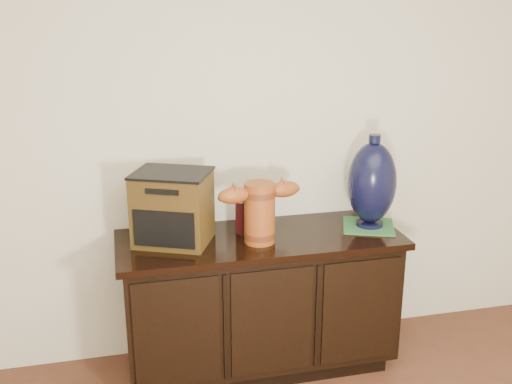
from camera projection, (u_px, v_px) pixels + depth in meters
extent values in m
plane|color=beige|center=(248.00, 122.00, 3.16)|extent=(4.50, 0.00, 4.50)
cube|color=black|center=(260.00, 357.00, 3.29)|extent=(1.29, 0.45, 0.08)
cube|color=black|center=(260.00, 298.00, 3.18)|extent=(1.40, 0.50, 0.64)
cube|color=black|center=(260.00, 239.00, 3.08)|extent=(1.46, 0.56, 0.03)
cube|color=black|center=(177.00, 334.00, 2.84)|extent=(0.41, 0.01, 0.56)
cube|color=black|center=(272.00, 322.00, 2.94)|extent=(0.41, 0.01, 0.56)
cube|color=black|center=(361.00, 311.00, 3.04)|extent=(0.41, 0.01, 0.56)
cylinder|color=#9F4D1C|center=(260.00, 213.00, 2.95)|extent=(0.18, 0.18, 0.31)
cylinder|color=#39150A|center=(260.00, 234.00, 2.99)|extent=(0.18, 0.18, 0.03)
cylinder|color=#39150A|center=(260.00, 193.00, 2.92)|extent=(0.18, 0.18, 0.03)
ellipsoid|color=#9F4D1C|center=(234.00, 195.00, 2.87)|extent=(0.17, 0.10, 0.08)
ellipsoid|color=#9F4D1C|center=(284.00, 189.00, 2.97)|extent=(0.17, 0.10, 0.08)
cube|color=#422E10|center=(173.00, 209.00, 2.95)|extent=(0.44, 0.40, 0.35)
cube|color=black|center=(164.00, 229.00, 2.83)|extent=(0.28, 0.13, 0.18)
cube|color=black|center=(171.00, 173.00, 2.89)|extent=(0.45, 0.41, 0.01)
cube|color=#2E6734|center=(368.00, 226.00, 3.20)|extent=(0.34, 0.34, 0.01)
cylinder|color=black|center=(369.00, 223.00, 3.20)|extent=(0.14, 0.14, 0.02)
ellipsoid|color=black|center=(372.00, 183.00, 3.13)|extent=(0.33, 0.33, 0.43)
cylinder|color=black|center=(375.00, 139.00, 3.06)|extent=(0.06, 0.06, 0.04)
cylinder|color=maroon|center=(242.00, 217.00, 3.10)|extent=(0.07, 0.07, 0.17)
cylinder|color=silver|center=(242.00, 199.00, 3.07)|extent=(0.06, 0.06, 0.03)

